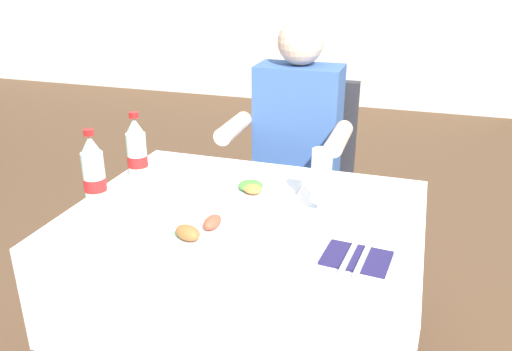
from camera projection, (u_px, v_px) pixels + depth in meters
The scene contains 9 objects.
main_dining_table at pixel (247, 260), 1.69m from camera, with size 1.07×0.83×0.75m.
chair_far_diner_seat at pixel (303, 175), 2.41m from camera, with size 0.44×0.50×0.97m.
seated_diner_far at pixel (294, 151), 2.26m from camera, with size 0.50×0.46×1.26m.
plate_near_camera at pixel (200, 232), 1.47m from camera, with size 0.23×0.23×0.05m.
plate_far_diner at pixel (258, 189), 1.75m from camera, with size 0.23×0.23×0.04m.
beer_glass_left at pixel (321, 180), 1.59m from camera, with size 0.07×0.07×0.20m.
cola_bottle_primary at pixel (137, 153), 1.79m from camera, with size 0.07×0.07×0.25m.
cola_bottle_secondary at pixel (94, 175), 1.60m from camera, with size 0.07×0.07×0.26m.
napkin_cutlery_set at pixel (357, 258), 1.36m from camera, with size 0.18×0.19×0.01m.
Camera 1 is at (0.41, -1.35, 1.48)m, focal length 36.66 mm.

